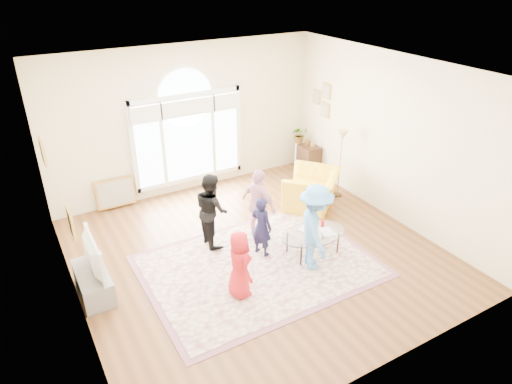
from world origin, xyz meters
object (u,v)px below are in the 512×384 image
area_rug (259,266)px  television (89,256)px  coffee_table (313,234)px  tv_console (93,283)px  armchair (312,190)px

area_rug → television: bearing=165.3°
area_rug → coffee_table: coffee_table is taller
tv_console → television: television is taller
area_rug → television: size_ratio=3.51×
tv_console → armchair: bearing=7.7°
television → coffee_table: 3.69m
television → armchair: bearing=7.8°
area_rug → armchair: (2.04, 1.30, 0.37)m
area_rug → tv_console: tv_console is taller
area_rug → television: 2.75m
coffee_table → television: bearing=168.8°
armchair → tv_console: bearing=-32.9°
area_rug → television: (-2.57, 0.67, 0.71)m
tv_console → armchair: armchair is taller
armchair → television: bearing=-32.9°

